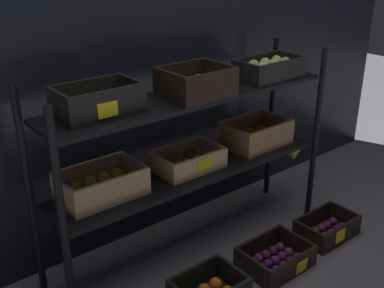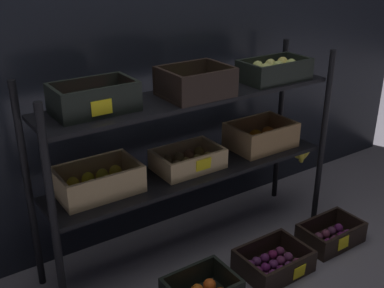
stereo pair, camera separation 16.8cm
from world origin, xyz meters
The scene contains 5 objects.
ground_plane centered at (0.00, 0.00, 0.00)m, with size 10.00×10.00×0.00m, color slate.
storefront_wall centered at (0.00, 0.37, 1.11)m, with size 3.91×0.12×2.23m, color black.
display_rack centered at (0.01, 0.01, 0.67)m, with size 1.64×0.37×1.00m.
crate_ground_plum centered at (0.23, -0.38, 0.04)m, with size 0.34×0.26×0.12m.
crate_ground_right_plum centered at (0.65, -0.38, 0.04)m, with size 0.34×0.22×0.12m.
Camera 1 is at (-1.31, -1.64, 1.51)m, focal length 44.04 mm.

